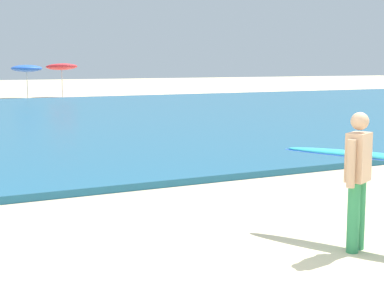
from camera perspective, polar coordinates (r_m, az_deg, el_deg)
ground_plane at (r=6.65m, az=10.02°, el=-12.74°), size 160.00×160.00×0.00m
surfer_with_board at (r=7.76m, az=16.32°, el=-2.07°), size 1.42×2.39×1.73m
beach_umbrella_6 at (r=41.32m, az=-15.61°, el=7.01°), size 2.03×2.03×2.20m
beach_umbrella_7 at (r=41.73m, az=-12.43°, el=7.26°), size 2.12×2.14×2.37m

